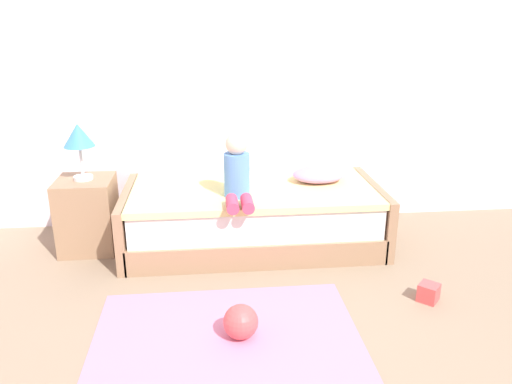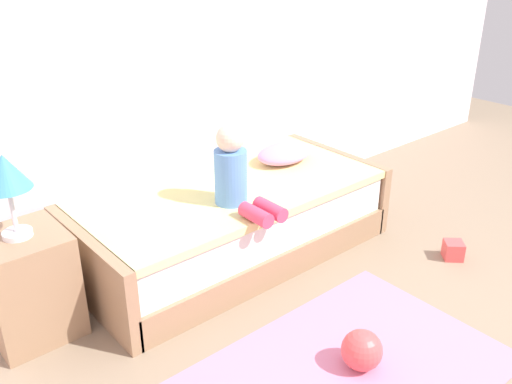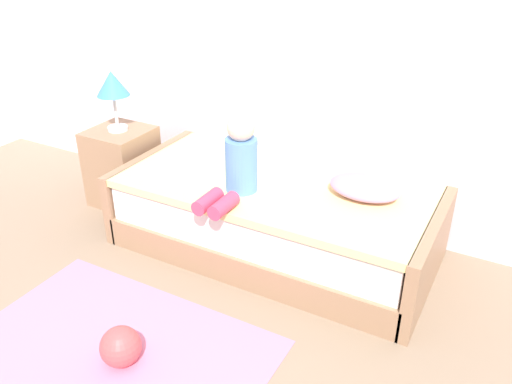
# 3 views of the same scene
# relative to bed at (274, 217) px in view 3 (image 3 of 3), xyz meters

# --- Properties ---
(wall_rear) EXTENTS (7.20, 0.10, 2.90)m
(wall_rear) POSITION_rel_bed_xyz_m (0.34, 0.60, 1.20)
(wall_rear) COLOR white
(wall_rear) RESTS_ON ground
(bed) EXTENTS (2.11, 1.00, 0.50)m
(bed) POSITION_rel_bed_xyz_m (0.00, 0.00, 0.00)
(bed) COLOR #997556
(bed) RESTS_ON ground
(nightstand) EXTENTS (0.44, 0.44, 0.60)m
(nightstand) POSITION_rel_bed_xyz_m (-1.35, 0.05, 0.05)
(nightstand) COLOR #997556
(nightstand) RESTS_ON ground
(table_lamp) EXTENTS (0.24, 0.24, 0.45)m
(table_lamp) POSITION_rel_bed_xyz_m (-1.35, 0.05, 0.69)
(table_lamp) COLOR silver
(table_lamp) RESTS_ON nightstand
(child_figure) EXTENTS (0.20, 0.51, 0.50)m
(child_figure) POSITION_rel_bed_xyz_m (-0.14, -0.23, 0.46)
(child_figure) COLOR #598CD1
(child_figure) RESTS_ON bed
(pillow) EXTENTS (0.44, 0.30, 0.13)m
(pillow) POSITION_rel_bed_xyz_m (0.57, 0.10, 0.32)
(pillow) COLOR #EA8CC6
(pillow) RESTS_ON bed
(toy_ball) EXTENTS (0.21, 0.21, 0.21)m
(toy_ball) POSITION_rel_bed_xyz_m (-0.20, -1.31, -0.14)
(toy_ball) COLOR #E54C4C
(toy_ball) RESTS_ON ground
(area_rug) EXTENTS (1.60, 1.10, 0.01)m
(area_rug) POSITION_rel_bed_xyz_m (-0.28, -1.30, -0.24)
(area_rug) COLOR pink
(area_rug) RESTS_ON ground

